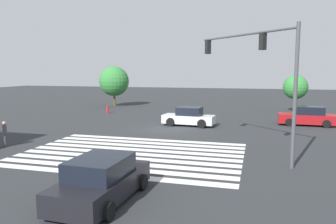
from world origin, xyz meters
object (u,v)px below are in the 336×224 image
at_px(car_2, 189,117).
at_px(pedestrian, 5,133).
at_px(car_1, 307,116).
at_px(tree_corner_b, 295,87).
at_px(car_0, 102,180).
at_px(fire_hydrant, 108,109).
at_px(traffic_signal_mast, 262,65).
at_px(tree_corner_c, 114,81).

bearing_deg(car_2, pedestrian, 53.59).
bearing_deg(car_1, tree_corner_b, -87.72).
bearing_deg(car_2, car_0, 95.31).
height_order(car_2, pedestrian, car_2).
xyz_separation_m(car_0, pedestrian, (-9.43, 5.99, 0.14)).
xyz_separation_m(pedestrian, fire_hydrant, (-1.08, 16.42, -0.44)).
bearing_deg(car_0, fire_hydrant, 27.57).
relative_size(traffic_signal_mast, car_0, 1.48).
xyz_separation_m(traffic_signal_mast, car_0, (-5.42, -7.40, -4.17)).
height_order(car_1, fire_hydrant, car_1).
bearing_deg(tree_corner_c, car_2, -44.86).
xyz_separation_m(car_1, pedestrian, (-18.82, -13.44, 0.11)).
bearing_deg(tree_corner_b, fire_hydrant, -163.38).
bearing_deg(fire_hydrant, pedestrian, -86.23).
distance_m(tree_corner_c, fire_hydrant, 7.45).
distance_m(traffic_signal_mast, fire_hydrant, 22.34).
distance_m(car_1, tree_corner_c, 24.16).
distance_m(tree_corner_b, tree_corner_c, 21.99).
height_order(car_1, pedestrian, car_1).
bearing_deg(car_2, fire_hydrant, -25.08).
xyz_separation_m(car_0, fire_hydrant, (-10.51, 22.41, -0.30)).
relative_size(traffic_signal_mast, fire_hydrant, 7.90).
height_order(car_2, tree_corner_b, tree_corner_b).
distance_m(pedestrian, fire_hydrant, 16.47).
distance_m(traffic_signal_mast, tree_corner_c, 28.18).
relative_size(car_2, fire_hydrant, 5.15).
relative_size(traffic_signal_mast, car_2, 1.53).
height_order(car_0, tree_corner_c, tree_corner_c).
relative_size(car_1, tree_corner_b, 1.12).
xyz_separation_m(pedestrian, tree_corner_b, (18.73, 22.34, 1.94)).
xyz_separation_m(traffic_signal_mast, pedestrian, (-14.85, -1.41, -4.03)).
distance_m(car_0, tree_corner_c, 31.71).
height_order(car_2, fire_hydrant, car_2).
distance_m(car_0, car_1, 21.58).
distance_m(traffic_signal_mast, car_0, 10.07).
height_order(tree_corner_b, fire_hydrant, tree_corner_b).
bearing_deg(tree_corner_b, pedestrian, -129.98).
bearing_deg(car_1, car_0, 65.88).
relative_size(traffic_signal_mast, tree_corner_c, 1.31).
distance_m(traffic_signal_mast, car_2, 11.58).
relative_size(car_1, pedestrian, 2.95).
height_order(traffic_signal_mast, tree_corner_b, traffic_signal_mast).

